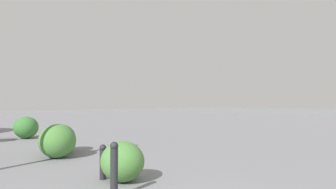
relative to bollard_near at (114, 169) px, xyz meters
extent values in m
cylinder|color=#232328|center=(0.00, 0.00, -0.07)|extent=(0.12, 0.12, 0.77)
sphere|color=#232328|center=(0.00, 0.00, 0.35)|extent=(0.13, 0.13, 0.13)
cylinder|color=#232328|center=(1.11, -0.33, -0.17)|extent=(0.12, 0.12, 0.56)
sphere|color=#232328|center=(1.11, -0.33, 0.15)|extent=(0.13, 0.13, 0.13)
ellipsoid|color=#477F38|center=(0.74, -0.55, -0.08)|extent=(0.88, 0.79, 0.75)
ellipsoid|color=#477F38|center=(3.77, -0.28, -0.01)|extent=(1.04, 0.94, 0.89)
ellipsoid|color=#387533|center=(8.50, -0.49, -0.02)|extent=(1.02, 0.92, 0.87)
ellipsoid|color=#2D6628|center=(4.54, -0.59, -0.05)|extent=(0.95, 0.86, 0.81)
camera|label=1|loc=(-4.10, 2.10, 1.06)|focal=31.13mm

